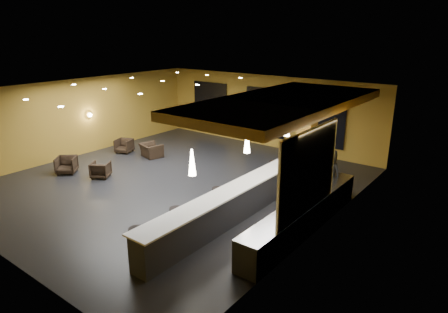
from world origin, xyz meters
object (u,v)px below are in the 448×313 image
Objects in this scene: bar_stool_2 at (218,196)px; bar_stool_3 at (250,182)px; column at (307,134)px; staff_b at (315,168)px; pendant_0 at (192,162)px; pendant_1 at (247,142)px; staff_a at (298,175)px; pendant_2 at (287,126)px; bar_stool_4 at (274,168)px; armchair_c at (124,146)px; staff_c at (329,174)px; prep_counter at (303,217)px; armchair_d at (151,150)px; armchair_b at (101,170)px; bar_stool_0 at (137,239)px; armchair_a at (66,165)px; bar_counter at (237,203)px; bar_stool_1 at (176,217)px.

bar_stool_3 is (0.07, 1.75, -0.03)m from bar_stool_2.
staff_b is (0.96, -1.14, -0.87)m from column.
pendant_0 and pendant_1 have the same top height.
staff_a is (0.71, 2.15, -1.55)m from pendant_1.
bar_stool_4 is at bearing 146.60° from pendant_2.
staff_a is 9.01m from armchair_c.
staff_c is at bearing -15.89° from armchair_c.
pendant_0 reaches higher than prep_counter.
armchair_d is (-7.72, -0.79, -0.57)m from staff_b.
armchair_c is (-1.94, 2.73, 0.01)m from armchair_b.
bar_stool_0 is at bearing -100.49° from pendant_1.
armchair_d is at bearing -9.04° from armchair_c.
bar_stool_0 is 1.07× the size of bar_stool_2.
armchair_b is at bearing -175.23° from bar_stool_2.
armchair_c is at bearing 142.90° from bar_stool_0.
staff_a is 1.70m from bar_stool_4.
staff_c is at bearing 52.11° from bar_stool_2.
bar_stool_3 is at bearing 90.36° from bar_stool_0.
bar_stool_3 reaches higher than armchair_d.
bar_stool_0 is (-2.72, -3.87, 0.09)m from prep_counter.
pendant_1 reaches higher than bar_stool_2.
bar_stool_2 reaches higher than armchair_a.
bar_counter is 6.36m from armchair_b.
pendant_1 is 3.59m from bar_stool_4.
armchair_a is at bearing -148.22° from bar_stool_4.
staff_a reaches higher than armchair_d.
armchair_b is at bearing 152.03° from bar_stool_0.
pendant_2 is at bearing 128.66° from prep_counter.
armchair_c is at bearing -164.82° from column.
column is 2.28m from staff_a.
bar_stool_4 is (-0.74, 0.49, -1.85)m from pendant_2.
column is 1.71m from pendant_2.
armchair_c is 7.55m from bar_stool_3.
armchair_a is (-7.86, -1.43, -2.00)m from pendant_1.
staff_b is 2.47× the size of bar_stool_3.
column reaches higher than armchair_b.
prep_counter is 10.45m from armchair_c.
armchair_b is (-7.95, -3.57, -0.57)m from staff_c.
bar_stool_2 reaches higher than armchair_c.
armchair_c is (-0.43, 3.28, -0.02)m from armchair_a.
bar_stool_3 reaches higher than armchair_a.
staff_a is at bearing -69.98° from column.
armchair_c is at bearing -163.87° from staff_c.
staff_a is 0.91× the size of staff_c.
column is at bearing 110.41° from staff_b.
pendant_0 is 0.40× the size of staff_b.
armchair_c is 0.95× the size of bar_stool_2.
column reaches higher than prep_counter.
armchair_a is 7.08m from bar_stool_1.
pendant_1 is 1.00× the size of armchair_b.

